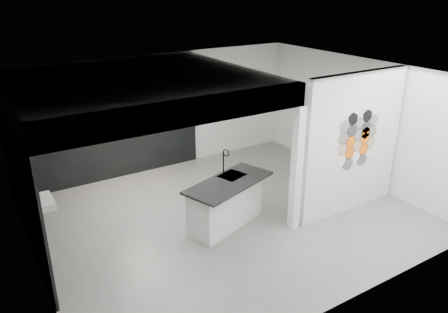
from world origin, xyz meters
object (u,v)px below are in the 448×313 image
glass_vase (169,113)px  wall_basin (41,203)px  stockpot (77,128)px  kitchen_island (226,202)px  kettle (160,115)px  partition_panel (353,144)px  bottle_dark (100,123)px  utensil_cup (81,129)px  glass_bowl (169,114)px

glass_vase → wall_basin: bearing=-148.7°
stockpot → glass_vase: bearing=0.0°
kitchen_island → kettle: kettle is taller
partition_panel → bottle_dark: bearing=134.1°
utensil_cup → kitchen_island: bearing=-61.1°
glass_bowl → glass_vase: (0.00, 0.00, 0.01)m
glass_vase → bottle_dark: size_ratio=0.67×
utensil_cup → partition_panel: bearing=-42.9°
kitchen_island → glass_bowl: (0.36, 3.12, 0.89)m
wall_basin → stockpot: size_ratio=3.01×
glass_vase → utensil_cup: bearing=180.0°
kitchen_island → stockpot: (-1.82, 3.12, 0.92)m
glass_bowl → utensil_cup: size_ratio=1.72×
partition_panel → kitchen_island: size_ratio=1.46×
glass_bowl → glass_vase: 0.01m
kettle → bottle_dark: 1.43m
partition_panel → glass_vase: (-2.08, 3.87, -0.02)m
kettle → glass_vase: size_ratio=1.26×
kitchen_island → glass_bowl: bearing=64.8°
glass_bowl → bottle_dark: bearing=180.0°
stockpot → glass_vase: stockpot is taller
bottle_dark → utensil_cup: size_ratio=2.15×
glass_vase → stockpot: bearing=180.0°
kettle → utensil_cup: kettle is taller
kitchen_island → glass_bowl: glass_bowl is taller
stockpot → kettle: stockpot is taller
kitchen_island → glass_vase: glass_vase is taller
wall_basin → utensil_cup: (1.30, 2.07, 0.51)m
glass_vase → kitchen_island: bearing=-96.7°
stockpot → utensil_cup: stockpot is taller
partition_panel → glass_bowl: size_ratio=19.01×
partition_panel → wall_basin: 5.78m
partition_panel → utensil_cup: (-4.16, 3.87, -0.04)m
kitchen_island → kettle: 3.25m
utensil_cup → glass_bowl: bearing=0.0°
glass_bowl → bottle_dark: 1.66m
kitchen_island → kettle: size_ratio=12.34×
glass_bowl → bottle_dark: (-1.66, 0.00, 0.04)m
utensil_cup → kettle: bearing=0.0°
wall_basin → glass_bowl: bearing=31.3°
glass_bowl → kitchen_island: bearing=-96.7°
partition_panel → glass_bowl: (-2.08, 3.87, -0.03)m
glass_vase → utensil_cup: 2.09m
kettle → glass_vase: kettle is taller
wall_basin → glass_bowl: 4.00m
stockpot → partition_panel: bearing=-42.3°
kitchen_island → glass_vase: bearing=64.8°
partition_panel → kettle: partition_panel is taller
partition_panel → glass_vase: 4.39m
wall_basin → kitchen_island: (3.03, -1.06, -0.37)m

